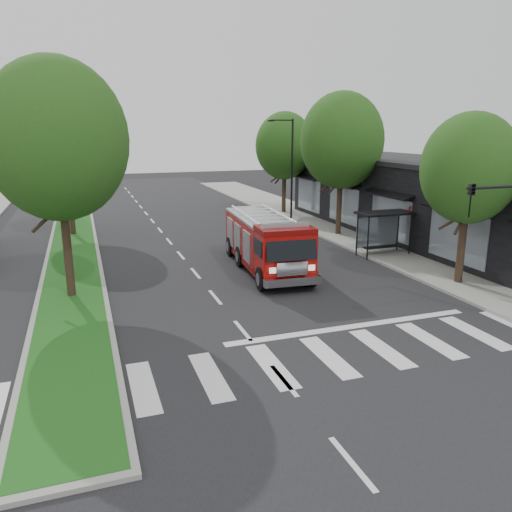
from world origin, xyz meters
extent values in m
plane|color=black|center=(0.00, 0.00, 0.00)|extent=(140.00, 140.00, 0.00)
cube|color=gray|center=(12.50, 10.00, 0.07)|extent=(5.00, 80.00, 0.15)
cube|color=gray|center=(-6.00, 18.00, 0.07)|extent=(3.00, 50.00, 0.14)
cube|color=#174D16|center=(-6.00, 18.00, 0.14)|extent=(2.60, 49.50, 0.02)
cube|color=black|center=(17.00, 10.00, 2.50)|extent=(8.00, 30.00, 5.00)
cylinder|color=black|center=(9.80, 7.40, 1.25)|extent=(0.08, 0.08, 2.50)
cylinder|color=black|center=(12.60, 7.40, 1.25)|extent=(0.08, 0.08, 2.50)
cylinder|color=black|center=(9.80, 8.60, 1.25)|extent=(0.08, 0.08, 2.50)
cylinder|color=black|center=(12.60, 8.60, 1.25)|extent=(0.08, 0.08, 2.50)
cube|color=black|center=(11.20, 8.00, 2.55)|extent=(3.20, 1.60, 0.12)
cube|color=#8C99A5|center=(11.20, 8.70, 1.30)|extent=(2.80, 0.04, 1.80)
cube|color=black|center=(11.20, 8.00, 0.55)|extent=(2.40, 0.40, 0.08)
cylinder|color=black|center=(11.50, 2.00, 1.87)|extent=(0.36, 0.36, 3.74)
ellipsoid|color=#11380F|center=(11.50, 2.00, 5.53)|extent=(4.40, 4.40, 5.06)
cylinder|color=black|center=(11.50, 14.00, 2.20)|extent=(0.36, 0.36, 4.40)
ellipsoid|color=#11380F|center=(11.50, 14.00, 6.50)|extent=(5.60, 5.60, 6.44)
cylinder|color=black|center=(11.50, 24.00, 1.98)|extent=(0.36, 0.36, 3.96)
ellipsoid|color=#11380F|center=(11.50, 24.00, 5.85)|extent=(5.00, 5.00, 5.75)
cylinder|color=black|center=(-6.00, 6.00, 2.31)|extent=(0.36, 0.36, 4.62)
ellipsoid|color=#11380F|center=(-6.00, 6.00, 6.83)|extent=(5.80, 5.80, 6.67)
cylinder|color=black|center=(-6.00, 20.00, 2.20)|extent=(0.36, 0.36, 4.40)
ellipsoid|color=#11380F|center=(-6.00, 20.00, 6.50)|extent=(5.60, 5.60, 6.44)
imported|color=black|center=(6.70, -3.50, 5.00)|extent=(0.18, 0.22, 1.10)
cylinder|color=black|center=(10.50, 20.00, 4.00)|extent=(0.16, 0.16, 8.00)
cylinder|color=black|center=(9.60, 20.00, 7.90)|extent=(1.80, 0.10, 0.10)
cube|color=black|center=(8.70, 20.00, 7.85)|extent=(0.45, 0.20, 0.12)
cube|color=#610705|center=(3.72, 7.59, 0.51)|extent=(3.18, 8.76, 0.26)
cube|color=#950A08|center=(3.78, 8.40, 1.59)|extent=(3.03, 6.72, 2.05)
cube|color=#950A08|center=(3.48, 4.42, 1.59)|extent=(2.69, 2.03, 2.15)
cube|color=#B2B2B7|center=(3.78, 8.40, 2.66)|extent=(3.03, 6.72, 0.12)
cylinder|color=#B2B2B7|center=(2.86, 8.47, 2.87)|extent=(0.55, 6.13, 0.10)
cylinder|color=#B2B2B7|center=(4.69, 8.33, 2.87)|extent=(0.55, 6.13, 0.10)
cube|color=silver|center=(3.40, 3.25, 0.61)|extent=(2.68, 0.55, 0.36)
cube|color=#8C99A5|center=(3.48, 4.42, 2.97)|extent=(2.27, 0.52, 0.18)
cylinder|color=black|center=(2.29, 4.20, 0.56)|extent=(0.44, 1.15, 1.13)
cylinder|color=black|center=(4.63, 4.03, 0.56)|extent=(0.44, 1.15, 1.13)
cylinder|color=black|center=(2.60, 8.49, 0.56)|extent=(0.44, 1.15, 1.13)
cylinder|color=black|center=(4.95, 8.32, 0.56)|extent=(0.44, 1.15, 1.13)
cylinder|color=black|center=(2.78, 10.94, 0.56)|extent=(0.44, 1.15, 1.13)
cylinder|color=black|center=(5.13, 10.77, 0.56)|extent=(0.44, 1.15, 1.13)
camera|label=1|loc=(-5.21, -16.40, 7.27)|focal=35.00mm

